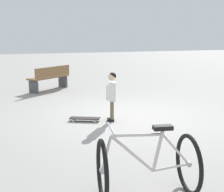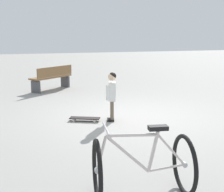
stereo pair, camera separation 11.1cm
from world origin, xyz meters
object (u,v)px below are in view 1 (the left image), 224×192
(skateboard, at_px, (85,118))
(bicycle_near, at_px, (146,165))
(child_person, at_px, (112,91))
(street_bench, at_px, (50,78))

(skateboard, relative_size, bicycle_near, 0.57)
(child_person, relative_size, skateboard, 1.57)
(skateboard, xyz_separation_m, street_bench, (4.10, 0.10, 0.36))
(bicycle_near, height_order, street_bench, bicycle_near)
(child_person, distance_m, bicycle_near, 3.22)
(child_person, height_order, skateboard, child_person)
(child_person, bearing_deg, street_bench, 8.85)
(skateboard, height_order, street_bench, street_bench)
(child_person, bearing_deg, skateboard, 72.51)
(skateboard, bearing_deg, bicycle_near, 177.42)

